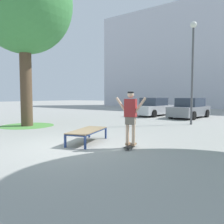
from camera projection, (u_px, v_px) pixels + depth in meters
The scene contains 10 objects.
ground_plane at pixel (69, 146), 7.30m from camera, with size 120.00×120.00×0.00m, color #999993.
building_facade at pixel (205, 55), 30.82m from camera, with size 32.09×4.00×14.77m, color silver.
skate_box at pixel (87, 131), 7.83m from camera, with size 1.27×2.04×0.46m.
skateboard at pixel (130, 146), 7.01m from camera, with size 0.37×0.82×0.09m.
skater at pixel (131, 114), 6.94m from camera, with size 0.99×0.35×1.69m.
tree_near_left at pixel (24, 3), 11.86m from camera, with size 5.18×5.18×9.38m.
grass_patch_near_left at pixel (27, 126), 12.33m from camera, with size 2.90×2.90×0.01m, color #519342.
car_silver at pixel (153, 107), 18.71m from camera, with size 2.22×4.34×1.50m.
car_grey at pixel (190, 109), 16.88m from camera, with size 2.29×4.37×1.50m.
light_post at pixel (193, 58), 12.62m from camera, with size 0.36×0.36×5.83m.
Camera 1 is at (5.33, -5.05, 1.64)m, focal length 35.66 mm.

